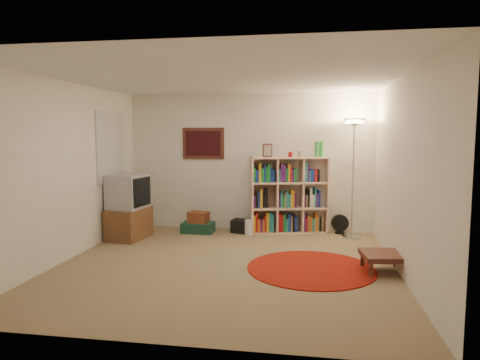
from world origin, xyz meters
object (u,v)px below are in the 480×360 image
object	(u,v)px
bookshelf	(288,196)
side_table	(384,256)
floor_fan	(340,224)
floor_lamp	(354,139)
tv_stand	(129,208)
suitcase	(198,227)

from	to	relation	value
bookshelf	side_table	size ratio (longest dim) A/B	2.72
floor_fan	side_table	size ratio (longest dim) A/B	0.58
floor_lamp	tv_stand	distance (m)	3.97
suitcase	side_table	bearing A→B (deg)	-31.58
bookshelf	suitcase	distance (m)	1.71
bookshelf	tv_stand	bearing A→B (deg)	-174.61
tv_stand	side_table	world-z (taller)	tv_stand
floor_fan	side_table	distance (m)	2.15
floor_lamp	side_table	bearing A→B (deg)	-83.06
floor_lamp	side_table	size ratio (longest dim) A/B	3.36
suitcase	tv_stand	bearing A→B (deg)	-149.04
bookshelf	side_table	bearing A→B (deg)	-70.22
tv_stand	suitcase	xyz separation A→B (m)	(1.04, 0.62, -0.44)
floor_lamp	floor_fan	world-z (taller)	floor_lamp
side_table	suitcase	bearing A→B (deg)	148.20
floor_lamp	tv_stand	bearing A→B (deg)	-170.09
bookshelf	tv_stand	world-z (taller)	bookshelf
floor_lamp	floor_fan	xyz separation A→B (m)	(-0.18, 0.26, -1.51)
suitcase	side_table	xyz separation A→B (m)	(2.93, -1.81, 0.12)
floor_fan	tv_stand	xyz separation A→B (m)	(-3.57, -0.92, 0.35)
bookshelf	floor_lamp	size ratio (longest dim) A/B	0.81
floor_lamp	tv_stand	xyz separation A→B (m)	(-3.74, -0.65, -1.15)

